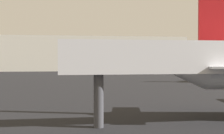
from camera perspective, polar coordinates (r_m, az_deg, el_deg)
The scene contains 2 objects.
jet_bridge at distance 24.78m, azimuth 17.81°, elevation 1.42°, with size 20.98×2.81×6.36m.
terminal_building at distance 135.28m, azimuth -4.94°, elevation 2.36°, with size 80.90×26.36×13.68m, color beige.
Camera 1 is at (-3.27, -7.49, 4.86)m, focal length 50.75 mm.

